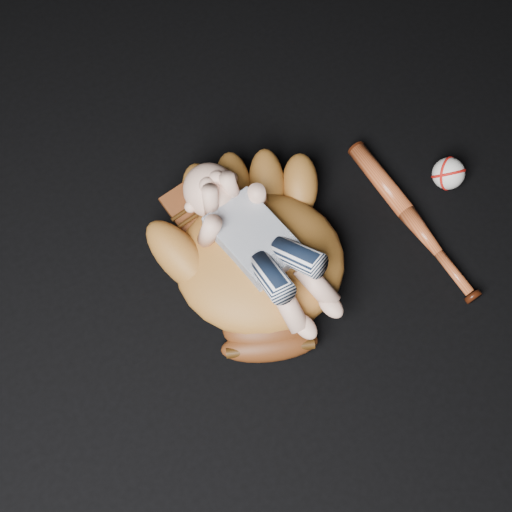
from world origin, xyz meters
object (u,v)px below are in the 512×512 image
at_px(baseball_bat, 413,220).
at_px(baseball, 448,173).
at_px(baseball_glove, 260,258).
at_px(newborn_baby, 264,247).

bearing_deg(baseball_bat, baseball, 21.74).
bearing_deg(baseball_glove, baseball, 21.66).
distance_m(baseball_glove, baseball_bat, 0.35).
relative_size(baseball_bat, baseball, 6.05).
distance_m(newborn_baby, baseball, 0.48).
xyz_separation_m(baseball_glove, baseball_bat, (0.34, -0.06, -0.06)).
xyz_separation_m(newborn_baby, baseball, (0.47, -0.00, -0.10)).
xyz_separation_m(newborn_baby, baseball_bat, (0.34, -0.06, -0.12)).
height_order(newborn_baby, baseball, newborn_baby).
height_order(baseball_bat, baseball, baseball).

